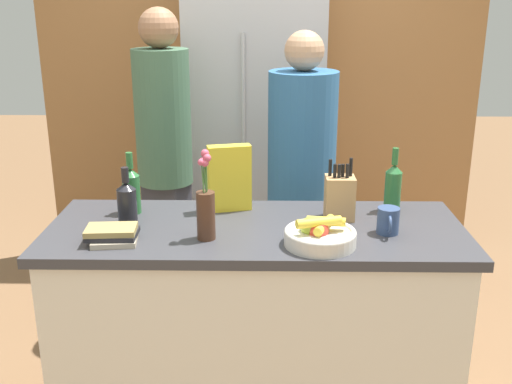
% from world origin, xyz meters
% --- Properties ---
extents(kitchen_island, '(1.67, 0.65, 0.90)m').
position_xyz_m(kitchen_island, '(0.00, 0.00, 0.45)').
color(kitchen_island, silver).
rests_on(kitchen_island, ground_plane).
extents(back_wall_wood, '(2.87, 0.12, 2.60)m').
position_xyz_m(back_wall_wood, '(0.00, 1.77, 1.30)').
color(back_wall_wood, '#9E6B3D').
rests_on(back_wall_wood, ground_plane).
extents(refrigerator, '(0.80, 0.62, 1.93)m').
position_xyz_m(refrigerator, '(-0.03, 1.41, 0.96)').
color(refrigerator, '#B7B7BC').
rests_on(refrigerator, ground_plane).
extents(fruit_bowl, '(0.27, 0.27, 0.11)m').
position_xyz_m(fruit_bowl, '(0.24, -0.18, 0.94)').
color(fruit_bowl, silver).
rests_on(fruit_bowl, kitchen_island).
extents(knife_block, '(0.12, 0.10, 0.26)m').
position_xyz_m(knife_block, '(0.34, 0.10, 1.00)').
color(knife_block, tan).
rests_on(knife_block, kitchen_island).
extents(flower_vase, '(0.07, 0.07, 0.35)m').
position_xyz_m(flower_vase, '(-0.19, -0.12, 1.02)').
color(flower_vase, '#4C2D1E').
rests_on(flower_vase, kitchen_island).
extents(cereal_box, '(0.19, 0.10, 0.28)m').
position_xyz_m(cereal_box, '(-0.11, 0.20, 1.04)').
color(cereal_box, yellow).
rests_on(cereal_box, kitchen_island).
extents(coffee_mug, '(0.09, 0.13, 0.10)m').
position_xyz_m(coffee_mug, '(0.51, -0.06, 0.95)').
color(coffee_mug, '#334770').
rests_on(coffee_mug, kitchen_island).
extents(book_stack, '(0.20, 0.16, 0.06)m').
position_xyz_m(book_stack, '(-0.53, -0.16, 0.93)').
color(book_stack, '#B7A88E').
rests_on(book_stack, kitchen_island).
extents(bottle_oil, '(0.07, 0.07, 0.26)m').
position_xyz_m(bottle_oil, '(-0.53, 0.16, 1.01)').
color(bottle_oil, '#286633').
rests_on(bottle_oil, kitchen_island).
extents(bottle_vinegar, '(0.07, 0.07, 0.28)m').
position_xyz_m(bottle_vinegar, '(0.58, 0.20, 1.01)').
color(bottle_vinegar, '#286633').
rests_on(bottle_vinegar, kitchen_island).
extents(bottle_wine, '(0.08, 0.08, 0.24)m').
position_xyz_m(bottle_wine, '(-0.52, 0.02, 1.00)').
color(bottle_wine, black).
rests_on(bottle_wine, kitchen_island).
extents(person_at_sink, '(0.29, 0.29, 1.73)m').
position_xyz_m(person_at_sink, '(-0.49, 0.82, 0.99)').
color(person_at_sink, '#383842').
rests_on(person_at_sink, ground_plane).
extents(person_in_blue, '(0.34, 0.34, 1.63)m').
position_xyz_m(person_in_blue, '(0.22, 0.65, 0.92)').
color(person_in_blue, '#383842').
rests_on(person_in_blue, ground_plane).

